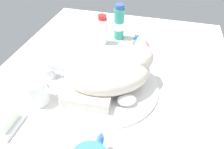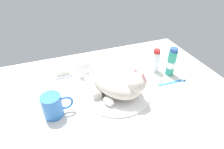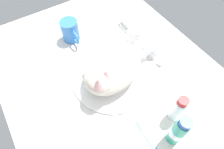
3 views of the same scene
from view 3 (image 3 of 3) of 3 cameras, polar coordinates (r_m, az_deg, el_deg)
name	(u,v)px [view 3 (image 3 of 3)]	position (r cm, az deg, el deg)	size (l,w,h in cm)	color
ground_plane	(113,79)	(78.90, 0.24, -1.38)	(110.00, 82.50, 3.00)	silver
sink_basin	(113,76)	(77.22, 0.24, -0.58)	(32.56, 32.56, 1.03)	white
faucet	(151,53)	(83.20, 11.48, 6.16)	(13.11, 10.75, 6.24)	silver
cat	(111,68)	(71.27, -0.36, 1.80)	(26.49, 30.91, 14.69)	beige
coffee_mug	(70,31)	(89.80, -12.19, 12.53)	(12.20, 7.78, 9.73)	#3372C6
rinse_cup	(135,36)	(87.35, 6.75, 11.26)	(6.47, 6.47, 8.02)	white
soap_dish	(128,25)	(97.21, 4.72, 14.27)	(9.00, 6.40, 1.20)	white
soap_bar	(128,22)	(95.97, 4.80, 15.12)	(6.20, 4.48, 2.58)	silver
toothpaste_bottle	(178,109)	(68.12, 18.92, -9.74)	(4.06, 4.06, 12.54)	white
mouthwash_bottle	(178,131)	(63.84, 19.06, -15.59)	(4.44, 4.44, 15.20)	teal
toothbrush	(152,144)	(67.64, 11.78, -19.52)	(15.48, 2.07, 1.60)	#388CD8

